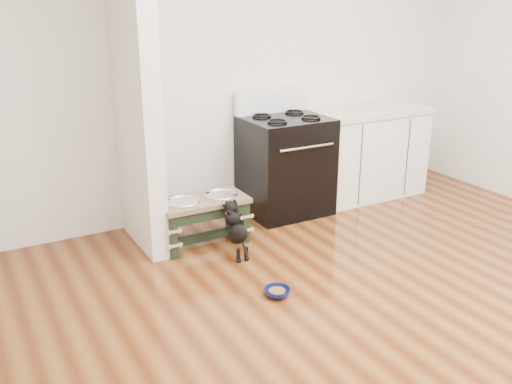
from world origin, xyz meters
name	(u,v)px	position (x,y,z in m)	size (l,w,h in m)	color
ground	(428,324)	(0.00, 0.00, 0.00)	(5.00, 5.00, 0.00)	#4C230D
room_shell	(458,68)	(0.00, 0.00, 1.62)	(5.00, 5.00, 5.00)	silver
partition_wall	(135,83)	(-1.18, 2.10, 1.35)	(0.15, 0.80, 2.70)	silver
oven_range	(285,164)	(0.25, 2.16, 0.48)	(0.76, 0.69, 1.14)	black
cabinet_run	(365,152)	(1.23, 2.18, 0.45)	(1.24, 0.64, 0.91)	white
dog_feeder	(203,212)	(-0.75, 1.84, 0.29)	(0.74, 0.39, 0.42)	black
puppy	(236,227)	(-0.62, 1.50, 0.25)	(0.13, 0.38, 0.45)	black
floor_bowl	(277,292)	(-0.67, 0.78, 0.03)	(0.19, 0.19, 0.06)	#0C1755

